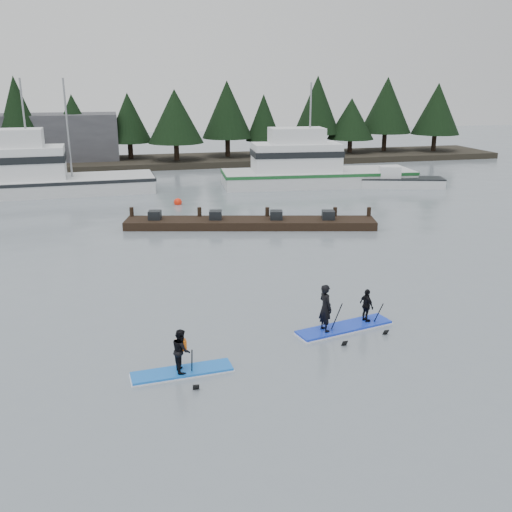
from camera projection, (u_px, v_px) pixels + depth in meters
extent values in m
plane|color=gray|center=(300.00, 341.00, 18.66)|extent=(160.00, 160.00, 0.00)
cube|color=#2D281E|center=(170.00, 161.00, 57.52)|extent=(70.00, 8.00, 0.60)
cube|color=#4C4C51|center=(23.00, 141.00, 55.51)|extent=(18.00, 6.00, 5.00)
cube|color=silver|center=(44.00, 192.00, 42.71)|extent=(16.29, 5.01, 2.15)
cube|color=white|center=(13.00, 163.00, 41.54)|extent=(7.37, 3.46, 2.33)
cylinder|color=gray|center=(25.00, 129.00, 41.13)|extent=(0.14, 0.14, 7.13)
cube|color=silver|center=(318.00, 184.00, 46.28)|extent=(15.60, 5.73, 2.18)
cube|color=white|center=(296.00, 157.00, 45.37)|extent=(7.13, 3.75, 2.18)
cylinder|color=gray|center=(310.00, 127.00, 44.84)|extent=(0.14, 0.14, 6.80)
cube|color=silver|center=(401.00, 182.00, 45.26)|extent=(6.76, 3.70, 0.76)
cube|color=black|center=(250.00, 223.00, 32.95)|extent=(14.41, 5.28, 0.48)
sphere|color=#FB260C|center=(178.00, 204.00, 39.09)|extent=(0.55, 0.55, 0.55)
sphere|color=#FB260C|center=(325.00, 184.00, 46.57)|extent=(0.59, 0.59, 0.59)
cube|color=blue|center=(182.00, 372.00, 16.54)|extent=(2.96, 0.91, 0.11)
imported|color=black|center=(181.00, 350.00, 16.34)|extent=(0.53, 0.66, 1.29)
cube|color=orange|center=(181.00, 345.00, 16.29)|extent=(0.31, 0.22, 0.32)
cylinder|color=black|center=(192.00, 367.00, 16.34)|extent=(0.10, 0.89, 1.50)
cube|color=blue|center=(344.00, 328.00, 19.49)|extent=(3.56, 1.55, 0.12)
imported|color=black|center=(325.00, 308.00, 18.89)|extent=(0.51, 0.66, 1.63)
cylinder|color=black|center=(335.00, 321.00, 18.94)|extent=(0.11, 0.96, 1.62)
imported|color=black|center=(367.00, 305.00, 19.68)|extent=(0.43, 0.74, 1.18)
cylinder|color=black|center=(376.00, 319.00, 19.74)|extent=(0.10, 0.87, 1.47)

